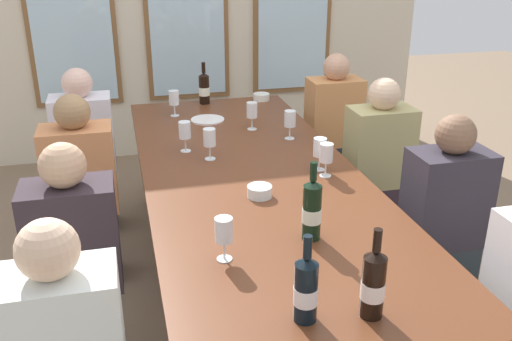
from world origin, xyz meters
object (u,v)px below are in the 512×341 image
Objects in this scene: wine_bottle_1 at (306,289)px; wine_glass_4 at (185,131)px; dining_table at (252,184)px; wine_bottle_3 at (312,210)px; wine_glass_7 at (320,149)px; wine_glass_5 at (290,119)px; seated_person_0 at (83,197)px; seated_person_1 at (377,172)px; seated_person_4 at (77,270)px; wine_bottle_2 at (373,284)px; tasting_bowl_1 at (261,97)px; tasting_bowl_0 at (260,191)px; seated_person_7 at (333,133)px; wine_glass_0 at (209,138)px; wine_glass_1 at (224,232)px; wine_glass_6 at (252,111)px; wine_bottle_0 at (204,88)px; white_plate_0 at (208,120)px; seated_person_6 at (86,156)px; seated_person_5 at (442,228)px; wine_glass_2 at (326,154)px; wine_glass_3 at (174,98)px.

wine_bottle_1 is 1.73× the size of wine_glass_4.
wine_bottle_3 is at bearing -84.14° from dining_table.
wine_glass_5 is at bearing 90.61° from wine_glass_7.
seated_person_0 is 1.75m from seated_person_1.
seated_person_4 reaches higher than wine_glass_4.
wine_bottle_2 reaches higher than tasting_bowl_1.
dining_table is 0.29m from tasting_bowl_0.
tasting_bowl_1 is 0.11× the size of seated_person_7.
seated_person_1 is at bearing 4.60° from wine_glass_0.
wine_glass_1 is (-0.30, -0.78, 0.17)m from dining_table.
wine_glass_7 is 1.34m from seated_person_0.
wine_glass_5 is at bearing 5.45° from wine_glass_4.
wine_glass_0 is 1.04m from wine_glass_1.
wine_bottle_0 is at bearing 106.39° from wine_glass_6.
white_plate_0 is 1.82× the size of tasting_bowl_1.
wine_bottle_3 is at bearing -61.56° from seated_person_6.
seated_person_1 reaches higher than dining_table.
wine_glass_4 is at bearing 144.85° from seated_person_5.
seated_person_5 reaches higher than wine_glass_7.
wine_glass_2 is 1.00× the size of wine_glass_5.
dining_table is 1.40m from seated_person_7.
tasting_bowl_0 reaches higher than dining_table.
white_plate_0 is 0.20× the size of seated_person_5.
seated_person_1 is at bearing 34.14° from tasting_bowl_0.
wine_bottle_2 is at bearing -41.64° from seated_person_4.
wine_bottle_3 is at bearing -103.01° from wine_glass_5.
dining_table is at bearing -126.34° from wine_glass_5.
wine_bottle_1 is at bearing -64.72° from seated_person_0.
seated_person_5 is at bearing 20.30° from wine_bottle_3.
seated_person_5 reaches higher than wine_glass_3.
wine_glass_3 reaches higher than white_plate_0.
seated_person_1 is 1.00× the size of seated_person_7.
seated_person_1 is 1.88m from seated_person_4.
tasting_bowl_0 is 0.10× the size of seated_person_1.
wine_glass_3 is 0.16× the size of seated_person_1.
white_plate_0 is 1.15m from wine_glass_2.
tasting_bowl_1 is (0.39, 1.34, 0.08)m from dining_table.
white_plate_0 is 1.55m from seated_person_4.
wine_glass_6 is 1.53m from seated_person_4.
seated_person_7 reaches higher than wine_glass_4.
seated_person_0 is at bearing -130.59° from wine_glass_3.
wine_glass_0 is at bearing 41.70° from seated_person_4.
wine_bottle_1 is 1.73× the size of wine_glass_2.
wine_glass_3 is at bearing 89.21° from wine_glass_1.
tasting_bowl_0 reaches higher than white_plate_0.
seated_person_0 is at bearing -164.05° from wine_glass_6.
wine_glass_4 is 0.63m from wine_glass_5.
wine_bottle_1 is at bearing -92.05° from wine_bottle_0.
wine_glass_0 is at bearing -11.91° from seated_person_0.
tasting_bowl_0 is 0.67× the size of wine_glass_5.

